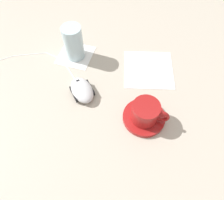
# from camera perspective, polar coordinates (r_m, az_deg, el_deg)

# --- Properties ---
(ground_plane) EXTENTS (3.00, 3.00, 0.00)m
(ground_plane) POSITION_cam_1_polar(r_m,az_deg,el_deg) (0.69, -2.82, 3.13)
(ground_plane) COLOR #B2A899
(saucer) EXTENTS (0.12, 0.12, 0.01)m
(saucer) POSITION_cam_1_polar(r_m,az_deg,el_deg) (0.63, 8.31, -4.49)
(saucer) COLOR maroon
(saucer) RESTS_ON ground
(coffee_cup) EXTENTS (0.10, 0.08, 0.06)m
(coffee_cup) POSITION_cam_1_polar(r_m,az_deg,el_deg) (0.60, 8.93, -3.17)
(coffee_cup) COLOR maroon
(coffee_cup) RESTS_ON saucer
(computer_mouse) EXTENTS (0.11, 0.12, 0.03)m
(computer_mouse) POSITION_cam_1_polar(r_m,az_deg,el_deg) (0.67, -7.86, 2.59)
(computer_mouse) COLOR silver
(computer_mouse) RESTS_ON ground
(mouse_cable) EXTENTS (0.32, 0.11, 0.00)m
(mouse_cable) POSITION_cam_1_polar(r_m,az_deg,el_deg) (0.80, -19.59, 9.63)
(mouse_cable) COLOR white
(mouse_cable) RESTS_ON ground
(napkin_under_glass) EXTENTS (0.13, 0.13, 0.00)m
(napkin_under_glass) POSITION_cam_1_polar(r_m,az_deg,el_deg) (0.79, -9.52, 11.52)
(napkin_under_glass) COLOR white
(napkin_under_glass) RESTS_ON ground
(drinking_glass) EXTENTS (0.06, 0.06, 0.12)m
(drinking_glass) POSITION_cam_1_polar(r_m,az_deg,el_deg) (0.74, -10.03, 14.57)
(drinking_glass) COLOR silver
(drinking_glass) RESTS_ON napkin_under_glass
(napkin_spare) EXTENTS (0.18, 0.18, 0.00)m
(napkin_spare) POSITION_cam_1_polar(r_m,az_deg,el_deg) (0.74, 9.51, 7.94)
(napkin_spare) COLOR white
(napkin_spare) RESTS_ON ground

